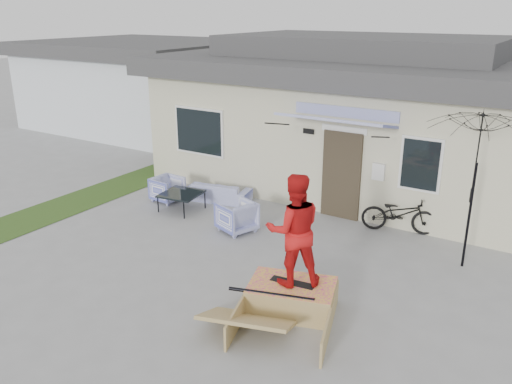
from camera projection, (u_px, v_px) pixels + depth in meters
The scene contains 13 objects.
ground at pixel (190, 283), 9.60m from camera, with size 90.00×90.00×0.00m, color gray.
grass_strip at pixel (84, 199), 13.80m from camera, with size 1.40×8.00×0.01m, color #2B481A.
house at pixel (360, 110), 15.33m from camera, with size 10.80×8.49×4.10m.
neighbor_house at pixel (144, 82), 22.26m from camera, with size 8.60×7.60×3.50m.
loveseat at pixel (219, 189), 13.64m from camera, with size 1.68×0.49×0.66m, color #4751B7.
armchair_left at pixel (167, 188), 13.59m from camera, with size 0.70×0.65×0.72m, color #4751B7.
armchair_right at pixel (237, 215), 11.74m from camera, with size 0.75×0.70×0.77m, color #4751B7.
coffee_table at pixel (182, 202), 13.01m from camera, with size 0.92×0.92×0.45m, color black.
bicycle at pixel (400, 210), 11.65m from camera, with size 0.58×1.66×1.06m, color black.
patio_umbrella at pixel (474, 181), 9.67m from camera, with size 2.46×2.38×2.20m.
skate_ramp at pixel (292, 297), 8.70m from camera, with size 1.40×1.87×0.47m, color #A48951, non-canonical shape.
skateboard at pixel (293, 282), 8.65m from camera, with size 0.76×0.19×0.05m, color black.
skater at pixel (294, 228), 8.33m from camera, with size 0.92×0.71×1.88m, color red.
Camera 1 is at (5.55, -6.54, 4.77)m, focal length 36.76 mm.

